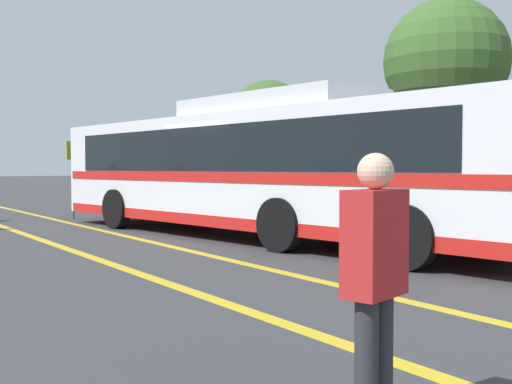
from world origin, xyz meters
The scene contains 12 objects.
ground_plane centered at (0.00, 0.00, 0.00)m, with size 220.00×220.00×0.00m, color #38383A.
lane_strip_0 centered at (0.57, -2.00, 0.00)m, with size 0.20×32.77×0.01m, color gold.
lane_strip_1 centered at (0.57, -3.77, 0.00)m, with size 0.20×32.77×0.01m, color gold.
curb_strip centered at (0.57, 6.89, 0.07)m, with size 40.77×0.36×0.15m, color #99999E.
transit_bus centered at (0.59, 0.21, 1.55)m, with size 13.26×4.14×3.06m.
parked_car_0 centered at (-10.56, 5.32, 0.69)m, with size 4.40×2.13×1.32m.
parked_car_1 centered at (-4.08, 5.38, 0.65)m, with size 4.17×2.02×1.26m.
parked_car_2 centered at (1.14, 5.46, 0.67)m, with size 4.42×1.93×1.32m.
pedestrian_1 centered at (8.84, -4.79, 0.92)m, with size 0.31×0.46×1.63m.
bus_stop_sign centered at (-6.68, -1.46, 1.52)m, with size 0.08×0.40×2.40m.
tree_0 centered at (-2.80, 11.15, 5.46)m, with size 4.55×4.55×7.75m.
tree_1 centered at (-13.05, 10.61, 3.83)m, with size 4.25×4.25×5.96m.
Camera 1 is at (11.27, -7.37, 1.54)m, focal length 42.00 mm.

